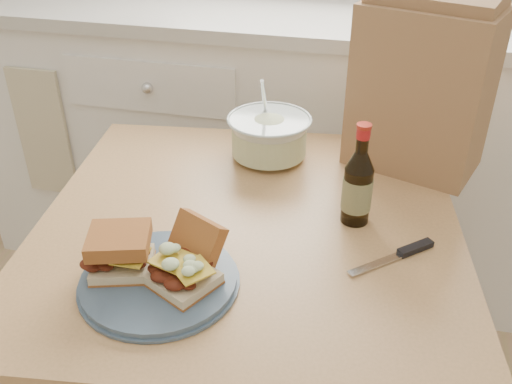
% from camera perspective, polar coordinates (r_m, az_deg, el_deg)
% --- Properties ---
extents(cabinet_run, '(2.50, 0.64, 0.94)m').
position_cam_1_polar(cabinet_run, '(2.05, 6.49, 4.94)').
color(cabinet_run, white).
rests_on(cabinet_run, ground).
extents(dining_table, '(0.97, 0.97, 0.72)m').
position_cam_1_polar(dining_table, '(1.24, -0.73, -7.01)').
color(dining_table, tan).
rests_on(dining_table, ground).
extents(plate, '(0.28, 0.28, 0.02)m').
position_cam_1_polar(plate, '(1.03, -9.66, -8.72)').
color(plate, '#44586D').
rests_on(plate, dining_table).
extents(sandwich_left, '(0.13, 0.12, 0.08)m').
position_cam_1_polar(sandwich_left, '(1.03, -13.39, -5.79)').
color(sandwich_left, beige).
rests_on(sandwich_left, plate).
extents(sandwich_right, '(0.14, 0.19, 0.09)m').
position_cam_1_polar(sandwich_right, '(1.00, -6.95, -6.92)').
color(sandwich_right, beige).
rests_on(sandwich_right, plate).
extents(coleslaw_bowl, '(0.21, 0.21, 0.20)m').
position_cam_1_polar(coleslaw_bowl, '(1.39, 1.31, 5.41)').
color(coleslaw_bowl, silver).
rests_on(coleslaw_bowl, dining_table).
extents(beer_bottle, '(0.06, 0.06, 0.22)m').
position_cam_1_polar(beer_bottle, '(1.16, 10.13, 0.57)').
color(beer_bottle, black).
rests_on(beer_bottle, dining_table).
extents(knife, '(0.16, 0.14, 0.01)m').
position_cam_1_polar(knife, '(1.12, 14.72, -5.82)').
color(knife, silver).
rests_on(knife, dining_table).
extents(paper_bag, '(0.34, 0.27, 0.38)m').
position_cam_1_polar(paper_bag, '(1.37, 16.24, 9.84)').
color(paper_bag, '#9C6B4B').
rests_on(paper_bag, dining_table).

